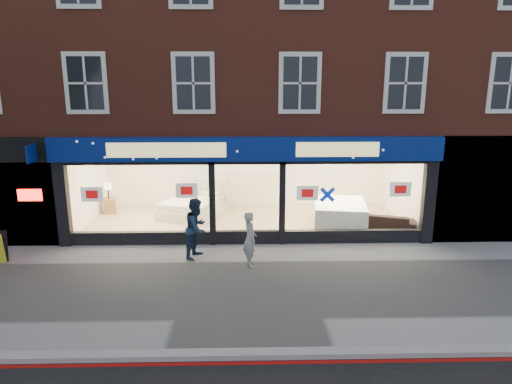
{
  "coord_description": "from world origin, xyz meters",
  "views": [
    {
      "loc": [
        -0.06,
        -10.2,
        4.84
      ],
      "look_at": [
        0.25,
        2.5,
        1.76
      ],
      "focal_mm": 32.0,
      "sensor_mm": 36.0,
      "label": 1
    }
  ],
  "objects_px": {
    "mattress_stack": "(340,214)",
    "sofa": "(384,222)",
    "display_bed": "(193,206)",
    "pedestrian_blue": "(197,228)",
    "pedestrian_grey": "(250,239)"
  },
  "relations": [
    {
      "from": "mattress_stack",
      "to": "sofa",
      "type": "bearing_deg",
      "value": -19.27
    },
    {
      "from": "display_bed",
      "to": "pedestrian_blue",
      "type": "distance_m",
      "value": 3.86
    },
    {
      "from": "sofa",
      "to": "pedestrian_grey",
      "type": "relative_size",
      "value": 1.34
    },
    {
      "from": "display_bed",
      "to": "mattress_stack",
      "type": "height_order",
      "value": "display_bed"
    },
    {
      "from": "mattress_stack",
      "to": "sofa",
      "type": "distance_m",
      "value": 1.46
    },
    {
      "from": "mattress_stack",
      "to": "sofa",
      "type": "height_order",
      "value": "mattress_stack"
    },
    {
      "from": "pedestrian_grey",
      "to": "sofa",
      "type": "bearing_deg",
      "value": -73.96
    },
    {
      "from": "display_bed",
      "to": "pedestrian_grey",
      "type": "height_order",
      "value": "pedestrian_grey"
    },
    {
      "from": "pedestrian_blue",
      "to": "mattress_stack",
      "type": "bearing_deg",
      "value": -40.27
    },
    {
      "from": "display_bed",
      "to": "mattress_stack",
      "type": "bearing_deg",
      "value": 5.42
    },
    {
      "from": "display_bed",
      "to": "pedestrian_grey",
      "type": "distance_m",
      "value": 4.91
    },
    {
      "from": "pedestrian_grey",
      "to": "pedestrian_blue",
      "type": "distance_m",
      "value": 1.63
    },
    {
      "from": "display_bed",
      "to": "mattress_stack",
      "type": "distance_m",
      "value": 5.25
    },
    {
      "from": "display_bed",
      "to": "pedestrian_blue",
      "type": "xyz_separation_m",
      "value": [
        0.52,
        -3.81,
        0.4
      ]
    },
    {
      "from": "pedestrian_grey",
      "to": "pedestrian_blue",
      "type": "bearing_deg",
      "value": 51.96
    }
  ]
}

